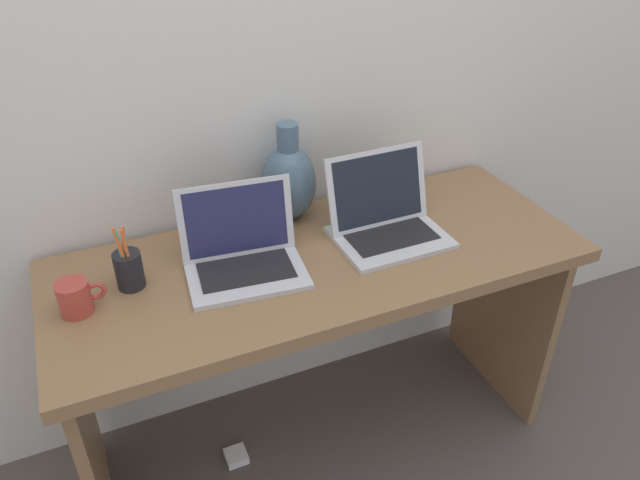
# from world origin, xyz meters

# --- Properties ---
(ground_plane) EXTENTS (6.00, 6.00, 0.00)m
(ground_plane) POSITION_xyz_m (0.00, 0.00, 0.00)
(ground_plane) COLOR #564C47
(back_wall) EXTENTS (4.40, 0.04, 2.40)m
(back_wall) POSITION_xyz_m (0.00, 0.33, 1.20)
(back_wall) COLOR silver
(back_wall) RESTS_ON ground
(desk) EXTENTS (1.49, 0.58, 0.76)m
(desk) POSITION_xyz_m (0.00, 0.00, 0.59)
(desk) COLOR olive
(desk) RESTS_ON ground
(laptop_left) EXTENTS (0.33, 0.26, 0.22)m
(laptop_left) POSITION_xyz_m (-0.21, 0.03, 0.82)
(laptop_left) COLOR silver
(laptop_left) RESTS_ON desk
(laptop_right) EXTENTS (0.32, 0.25, 0.23)m
(laptop_right) POSITION_xyz_m (0.22, 0.03, 0.82)
(laptop_right) COLOR silver
(laptop_right) RESTS_ON desk
(green_vase) EXTENTS (0.16, 0.16, 0.30)m
(green_vase) POSITION_xyz_m (0.00, 0.23, 0.88)
(green_vase) COLOR slate
(green_vase) RESTS_ON desk
(coffee_mug) EXTENTS (0.12, 0.08, 0.09)m
(coffee_mug) POSITION_xyz_m (-0.64, 0.01, 0.80)
(coffee_mug) COLOR #B23D33
(coffee_mug) RESTS_ON desk
(pen_cup) EXTENTS (0.07, 0.07, 0.18)m
(pen_cup) POSITION_xyz_m (-0.50, 0.06, 0.81)
(pen_cup) COLOR black
(pen_cup) RESTS_ON desk
(power_brick) EXTENTS (0.07, 0.07, 0.03)m
(power_brick) POSITION_xyz_m (-0.29, 0.02, 0.01)
(power_brick) COLOR white
(power_brick) RESTS_ON ground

